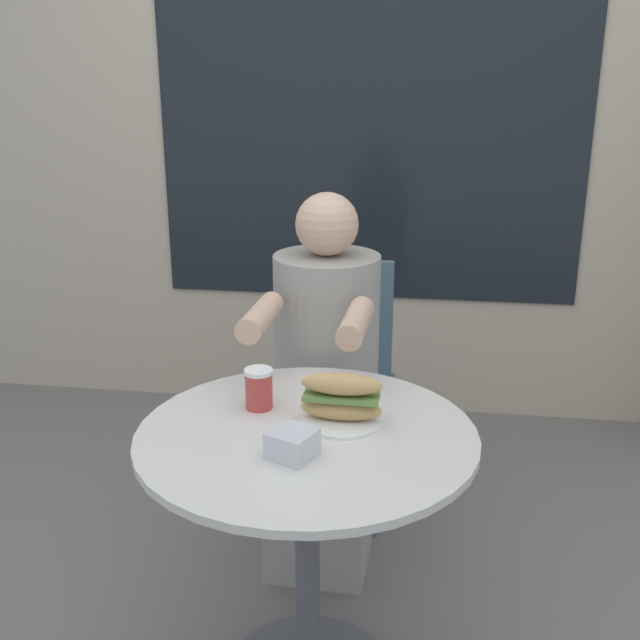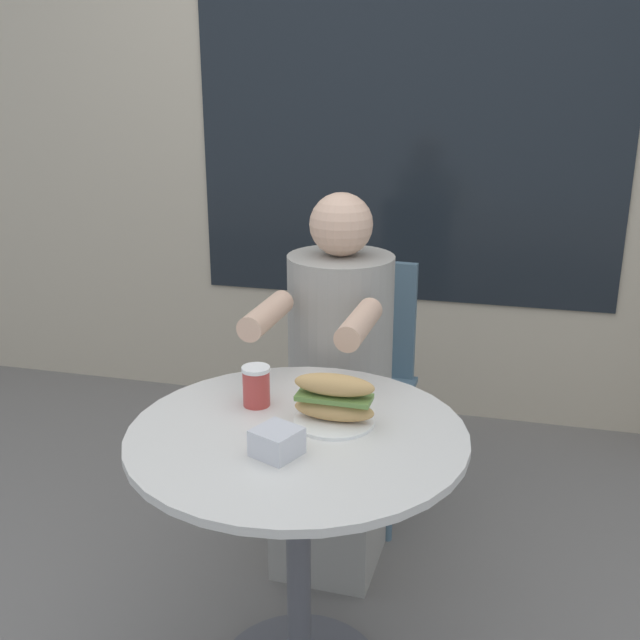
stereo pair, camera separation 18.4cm
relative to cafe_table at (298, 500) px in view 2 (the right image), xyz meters
name	(u,v)px [view 2 (the right image)]	position (x,y,z in m)	size (l,w,h in m)	color
storefront_wall	(411,95)	(0.00, 1.72, 0.88)	(8.00, 0.09, 2.80)	#B7A88E
cafe_table	(298,500)	(0.00, 0.00, 0.00)	(0.79, 0.79, 0.71)	beige
diner_chair	(360,362)	(-0.03, 0.91, 0.00)	(0.40, 0.40, 0.87)	slate
seated_diner	(337,406)	(-0.04, 0.57, -0.02)	(0.34, 0.58, 1.16)	gray
sandwich_on_plate	(334,401)	(0.07, 0.06, 0.24)	(0.19, 0.19, 0.12)	white
drink_cup	(256,386)	(-0.14, 0.11, 0.23)	(0.07, 0.07, 0.10)	#B73D38
napkin_box	(277,442)	(-0.01, -0.12, 0.21)	(0.12, 0.12, 0.06)	silver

